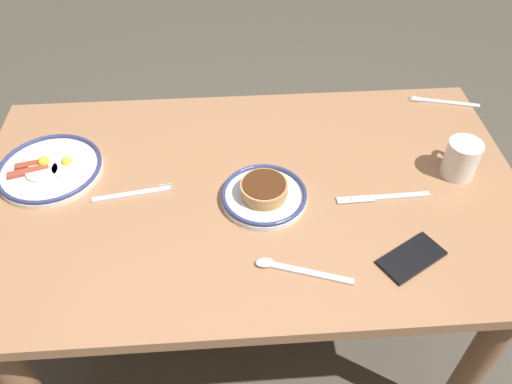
{
  "coord_description": "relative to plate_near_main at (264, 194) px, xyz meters",
  "views": [
    {
      "loc": [
        0.04,
        0.87,
        1.6
      ],
      "look_at": [
        -0.01,
        0.04,
        0.76
      ],
      "focal_mm": 35.57,
      "sensor_mm": 36.0,
      "label": 1
    }
  ],
  "objects": [
    {
      "name": "fork_near",
      "position": [
        0.31,
        -0.04,
        -0.02
      ],
      "size": [
        0.19,
        0.05,
        0.01
      ],
      "color": "silver",
      "rests_on": "dining_table"
    },
    {
      "name": "dining_table",
      "position": [
        0.03,
        -0.04,
        -0.14
      ],
      "size": [
        1.33,
        0.79,
        0.73
      ],
      "color": "#A4734F",
      "rests_on": "ground_plane"
    },
    {
      "name": "coffee_mug",
      "position": [
        -0.49,
        -0.06,
        0.03
      ],
      "size": [
        0.08,
        0.12,
        0.1
      ],
      "color": "white",
      "rests_on": "dining_table"
    },
    {
      "name": "fork_far",
      "position": [
        -0.56,
        -0.35,
        -0.02
      ],
      "size": [
        0.2,
        0.07,
        0.01
      ],
      "color": "silver",
      "rests_on": "dining_table"
    },
    {
      "name": "butter_knife",
      "position": [
        -0.28,
        0.02,
        -0.02
      ],
      "size": [
        0.23,
        0.02,
        0.01
      ],
      "color": "silver",
      "rests_on": "dining_table"
    },
    {
      "name": "plate_center_pancakes",
      "position": [
        0.52,
        -0.13,
        -0.01
      ],
      "size": [
        0.26,
        0.26,
        0.04
      ],
      "color": "silver",
      "rests_on": "dining_table"
    },
    {
      "name": "ground_plane",
      "position": [
        0.03,
        -0.04,
        -0.75
      ],
      "size": [
        6.0,
        6.0,
        0.0
      ],
      "primitive_type": "plane",
      "color": "#4D483C"
    },
    {
      "name": "plate_near_main",
      "position": [
        0.0,
        0.0,
        0.0
      ],
      "size": [
        0.2,
        0.2,
        0.05
      ],
      "color": "white",
      "rests_on": "dining_table"
    },
    {
      "name": "cell_phone",
      "position": [
        -0.3,
        0.2,
        -0.01
      ],
      "size": [
        0.16,
        0.14,
        0.01
      ],
      "primitive_type": "cube",
      "rotation": [
        0.0,
        0.0,
        0.53
      ],
      "color": "black",
      "rests_on": "dining_table"
    },
    {
      "name": "tea_spoon",
      "position": [
        -0.04,
        0.21,
        -0.01
      ],
      "size": [
        0.2,
        0.08,
        0.01
      ],
      "color": "silver",
      "rests_on": "dining_table"
    }
  ]
}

